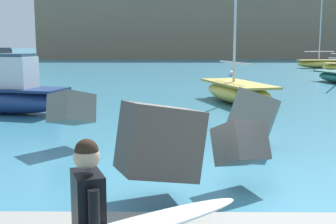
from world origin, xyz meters
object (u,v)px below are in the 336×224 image
Objects in this scene: boat_near_centre at (4,66)px; boat_far_left at (322,63)px; boat_mid_right at (8,95)px; boat_far_centre at (237,91)px; mooring_buoy_inner at (231,73)px.

boat_far_left reaches higher than boat_near_centre.
boat_mid_right is 0.72× the size of boat_far_left.
boat_near_centre is at bearing 134.04° from boat_far_centre.
boat_far_left reaches higher than mooring_buoy_inner.
boat_far_left is at bearing 53.86° from boat_mid_right.
boat_far_centre reaches higher than mooring_buoy_inner.
boat_near_centre is 0.66× the size of boat_far_centre.
boat_far_left is 31.20m from boat_far_centre.
boat_mid_right is (8.28, -21.50, 0.03)m from boat_near_centre.
boat_mid_right is 9.98m from boat_far_centre.
boat_far_centre is 16.40m from mooring_buoy_inner.
boat_far_left is at bearing 17.50° from boat_near_centre.
boat_far_left is at bearing 64.56° from boat_far_centre.
mooring_buoy_inner is at bearing 83.33° from boat_far_centre.
boat_far_centre is at bearing -96.67° from mooring_buoy_inner.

